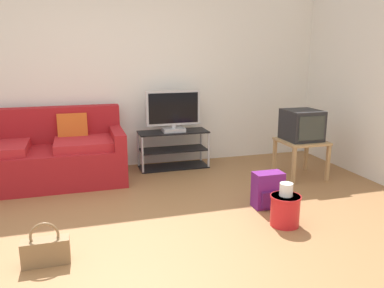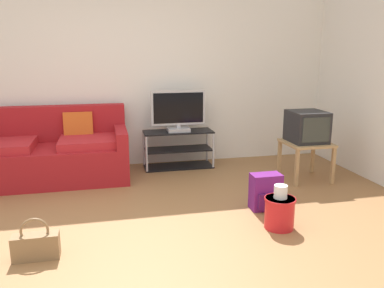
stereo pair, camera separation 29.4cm
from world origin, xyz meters
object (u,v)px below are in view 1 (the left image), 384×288
(tv_stand, at_px, (173,149))
(side_table, at_px, (301,146))
(backpack, at_px, (268,190))
(flat_tv, at_px, (173,112))
(handbag, at_px, (46,250))
(crt_tv, at_px, (302,125))
(couch, at_px, (43,156))
(cleaning_bucket, at_px, (285,208))

(tv_stand, height_order, side_table, tv_stand)
(tv_stand, xyz_separation_m, backpack, (0.59, -1.66, -0.07))
(flat_tv, xyz_separation_m, handbag, (-1.54, -2.17, -0.67))
(side_table, height_order, crt_tv, crt_tv)
(side_table, height_order, handbag, side_table)
(couch, distance_m, crt_tv, 3.20)
(flat_tv, bearing_deg, couch, -174.80)
(tv_stand, distance_m, backpack, 1.76)
(crt_tv, bearing_deg, handbag, -155.91)
(flat_tv, relative_size, cleaning_bucket, 1.80)
(couch, height_order, cleaning_bucket, couch)
(couch, distance_m, cleaning_bucket, 2.93)
(side_table, bearing_deg, flat_tv, 149.71)
(flat_tv, bearing_deg, tv_stand, 90.00)
(tv_stand, xyz_separation_m, crt_tv, (1.45, -0.85, 0.42))
(side_table, distance_m, backpack, 1.19)
(couch, height_order, side_table, couch)
(couch, relative_size, flat_tv, 2.61)
(handbag, bearing_deg, couch, 93.55)
(crt_tv, bearing_deg, cleaning_bucket, -126.30)
(tv_stand, relative_size, backpack, 2.55)
(couch, relative_size, backpack, 5.19)
(cleaning_bucket, bearing_deg, backpack, 83.13)
(tv_stand, distance_m, crt_tv, 1.73)
(backpack, distance_m, cleaning_bucket, 0.45)
(handbag, bearing_deg, backpack, 14.06)
(flat_tv, xyz_separation_m, side_table, (1.45, -0.85, -0.38))
(crt_tv, bearing_deg, backpack, -137.01)
(flat_tv, xyz_separation_m, cleaning_bucket, (0.53, -2.08, -0.61))
(side_table, bearing_deg, crt_tv, 90.00)
(flat_tv, bearing_deg, crt_tv, -29.81)
(backpack, bearing_deg, tv_stand, 101.23)
(tv_stand, relative_size, crt_tv, 2.14)
(side_table, height_order, cleaning_bucket, side_table)
(tv_stand, relative_size, flat_tv, 1.28)
(side_table, distance_m, cleaning_bucket, 1.55)
(couch, distance_m, handbag, 2.03)
(crt_tv, distance_m, handbag, 3.32)
(side_table, bearing_deg, couch, 167.40)
(crt_tv, relative_size, handbag, 1.26)
(backpack, xyz_separation_m, cleaning_bucket, (-0.05, -0.44, -0.01))
(side_table, height_order, backpack, side_table)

